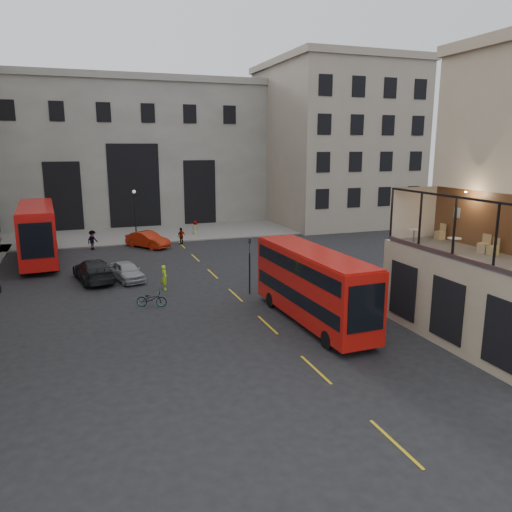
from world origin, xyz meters
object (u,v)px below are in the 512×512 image
object	(u,v)px
car_b	(148,240)
cafe_chair_d	(440,235)
cafe_table_far	(414,233)
bus_far	(37,230)
bicycle	(152,299)
pedestrian_d	(195,228)
traffic_light_far	(37,232)
traffic_light_near	(250,259)
street_lamp_b	(135,218)
bus_near	(313,283)
cyclist	(164,277)
car_a	(127,271)
car_c	(93,270)
pedestrian_b	(93,240)
pedestrian_c	(181,236)
cafe_chair_c	(484,247)
cafe_table_mid	(454,243)
cafe_chair_b	(493,250)

from	to	relation	value
car_b	cafe_chair_d	bearing A→B (deg)	-98.91
car_b	cafe_table_far	distance (m)	28.82
bus_far	bicycle	world-z (taller)	bus_far
pedestrian_d	traffic_light_far	bearing A→B (deg)	76.62
traffic_light_near	street_lamp_b	bearing A→B (deg)	102.80
traffic_light_far	pedestrian_d	xyz separation A→B (m)	(15.56, 7.35, -1.61)
street_lamp_b	bus_near	size ratio (longest dim) A/B	0.51
cyclist	bus_far	bearing A→B (deg)	41.29
bus_near	car_a	distance (m)	15.63
car_c	pedestrian_d	size ratio (longest dim) A/B	3.41
cyclist	pedestrian_b	distance (m)	16.36
car_b	pedestrian_c	bearing A→B (deg)	-25.46
cafe_chair_c	bicycle	bearing A→B (deg)	143.03
traffic_light_far	pedestrian_c	distance (m)	13.46
street_lamp_b	bicycle	size ratio (longest dim) A/B	2.87
street_lamp_b	car_c	size ratio (longest dim) A/B	0.96
pedestrian_c	bus_far	bearing A→B (deg)	-16.18
car_b	pedestrian_b	xyz separation A→B (m)	(-5.11, 0.72, 0.15)
pedestrian_b	pedestrian_c	world-z (taller)	pedestrian_b
pedestrian_c	cafe_chair_d	size ratio (longest dim) A/B	1.87
pedestrian_b	pedestrian_d	xyz separation A→B (m)	(11.00, 4.53, -0.12)
cafe_table_far	traffic_light_near	bearing A→B (deg)	129.27
traffic_light_far	traffic_light_near	bearing A→B (deg)	-48.81
cafe_table_far	cafe_chair_c	world-z (taller)	cafe_chair_c
street_lamp_b	cafe_table_mid	bearing A→B (deg)	-70.89
bus_far	pedestrian_b	world-z (taller)	bus_far
cafe_table_mid	cafe_chair_c	distance (m)	1.65
traffic_light_far	car_c	xyz separation A→B (m)	(4.24, -9.01, -1.62)
bus_near	bicycle	distance (m)	10.20
bus_near	pedestrian_c	distance (m)	25.27
bus_near	bus_far	distance (m)	26.56
bus_far	cafe_chair_c	bearing A→B (deg)	-50.55
traffic_light_far	bus_far	world-z (taller)	bus_far
street_lamp_b	car_c	distance (m)	15.83
pedestrian_b	bus_far	bearing A→B (deg)	175.34
bicycle	cafe_chair_d	xyz separation A→B (m)	(15.16, -7.49, 4.39)
car_b	cafe_chair_d	distance (m)	29.41
bus_far	street_lamp_b	bearing A→B (deg)	37.36
pedestrian_b	cafe_chair_d	distance (m)	32.55
bicycle	cafe_chair_b	bearing A→B (deg)	-106.65
traffic_light_near	cafe_table_far	size ratio (longest dim) A/B	5.14
bicycle	pedestrian_b	size ratio (longest dim) A/B	0.99
street_lamp_b	cafe_chair_c	xyz separation A→B (m)	(13.19, -33.66, 2.49)
cafe_table_far	cafe_chair_d	world-z (taller)	cafe_chair_d
street_lamp_b	car_b	world-z (taller)	street_lamp_b
bus_near	car_a	bearing A→B (deg)	125.12
traffic_light_far	cyclist	size ratio (longest dim) A/B	2.22
pedestrian_b	car_b	bearing A→B (deg)	-51.67
bus_far	cafe_chair_b	xyz separation A→B (m)	(22.16, -27.39, 2.12)
car_b	pedestrian_b	distance (m)	5.16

